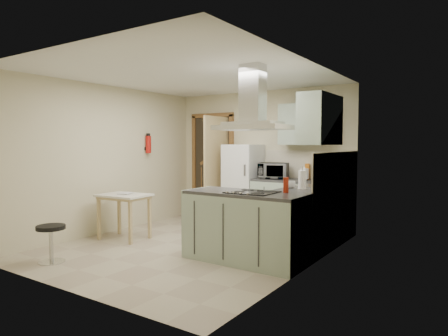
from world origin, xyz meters
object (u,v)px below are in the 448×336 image
Objects in this scene: peninsula at (245,227)px; extractor_hood at (253,127)px; microwave at (273,171)px; stool at (51,244)px; bentwood_chair at (206,200)px; fridge at (243,185)px; drop_leaf_table at (124,217)px.

extractor_hood reaches higher than peninsula.
stool is at bearing -129.93° from microwave.
bentwood_chair is at bearing 137.46° from extractor_hood.
fridge is at bearing 121.74° from peninsula.
drop_leaf_table is 1.40m from stool.
microwave is at bearing 8.94° from bentwood_chair.
stool is (-2.14, -1.42, -1.48)m from extractor_hood.
fridge is at bearing 58.29° from drop_leaf_table.
extractor_hood reaches higher than microwave.
stool is (0.11, -3.48, -0.15)m from bentwood_chair.
fridge is 2.35m from peninsula.
microwave is at bearing 109.40° from extractor_hood.
peninsula is 2.49m from stool.
fridge is 1.00m from bentwood_chair.
peninsula reaches higher than drop_leaf_table.
bentwood_chair is at bearing 136.17° from peninsula.
stool is at bearing -74.83° from bentwood_chair.
bentwood_chair is at bearing 174.74° from fridge.
bentwood_chair is 1.70m from microwave.
microwave is (-0.58, 1.94, 0.59)m from peninsula.
drop_leaf_table reaches higher than stool.
stool is at bearing -88.21° from drop_leaf_table.
peninsula is 3.08× the size of microwave.
drop_leaf_table is at bearing -116.29° from fridge.
peninsula is 2.22m from drop_leaf_table.
microwave is (1.63, 1.97, 0.68)m from drop_leaf_table.
stool is (-2.04, -1.42, -0.21)m from peninsula.
peninsula is at bearing 180.00° from extractor_hood.
peninsula is at bearing -4.65° from drop_leaf_table.
extractor_hood reaches higher than bentwood_chair.
microwave is (1.57, -0.12, 0.65)m from bentwood_chair.
drop_leaf_table is at bearing -179.27° from extractor_hood.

